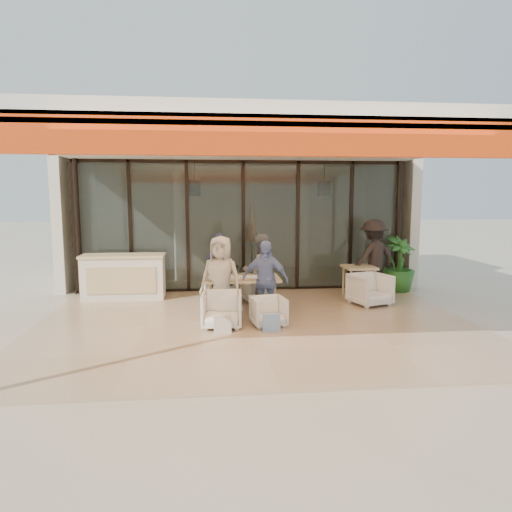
{
  "coord_description": "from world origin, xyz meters",
  "views": [
    {
      "loc": [
        -0.82,
        -8.12,
        2.35
      ],
      "look_at": [
        0.1,
        0.9,
        1.15
      ],
      "focal_mm": 32.0,
      "sensor_mm": 36.0,
      "label": 1
    }
  ],
  "objects_px": {
    "chair_near_left": "(222,308)",
    "chair_near_right": "(268,310)",
    "chair_far_left": "(219,287)",
    "dining_table": "(241,280)",
    "potted_palm": "(399,264)",
    "side_chair": "(370,288)",
    "diner_grey": "(260,271)",
    "diner_navy": "(220,271)",
    "side_table": "(359,271)",
    "diner_cream": "(221,278)",
    "chair_far_right": "(257,288)",
    "host_counter": "(124,277)",
    "standing_woman": "(373,257)",
    "diner_periwinkle": "(265,280)"
  },
  "relations": [
    {
      "from": "chair_near_left",
      "to": "chair_near_right",
      "type": "bearing_deg",
      "value": 3.91
    },
    {
      "from": "chair_far_left",
      "to": "chair_near_right",
      "type": "relative_size",
      "value": 1.18
    },
    {
      "from": "dining_table",
      "to": "potted_palm",
      "type": "xyz_separation_m",
      "value": [
        3.98,
        1.69,
        -0.0
      ]
    },
    {
      "from": "side_chair",
      "to": "diner_grey",
      "type": "bearing_deg",
      "value": 160.0
    },
    {
      "from": "chair_near_left",
      "to": "diner_grey",
      "type": "relative_size",
      "value": 0.46
    },
    {
      "from": "chair_far_left",
      "to": "diner_navy",
      "type": "xyz_separation_m",
      "value": [
        0.0,
        -0.5,
        0.44
      ]
    },
    {
      "from": "side_table",
      "to": "potted_palm",
      "type": "height_order",
      "value": "potted_palm"
    },
    {
      "from": "chair_near_left",
      "to": "diner_navy",
      "type": "relative_size",
      "value": 0.45
    },
    {
      "from": "diner_cream",
      "to": "side_table",
      "type": "height_order",
      "value": "diner_cream"
    },
    {
      "from": "chair_near_right",
      "to": "diner_navy",
      "type": "xyz_separation_m",
      "value": [
        -0.84,
        1.4,
        0.5
      ]
    },
    {
      "from": "chair_far_left",
      "to": "diner_navy",
      "type": "relative_size",
      "value": 0.44
    },
    {
      "from": "diner_navy",
      "to": "diner_grey",
      "type": "distance_m",
      "value": 0.84
    },
    {
      "from": "side_table",
      "to": "diner_navy",
      "type": "bearing_deg",
      "value": -167.8
    },
    {
      "from": "chair_near_right",
      "to": "diner_grey",
      "type": "xyz_separation_m",
      "value": [
        0.0,
        1.4,
        0.48
      ]
    },
    {
      "from": "chair_far_right",
      "to": "side_table",
      "type": "bearing_deg",
      "value": 166.83
    },
    {
      "from": "diner_cream",
      "to": "side_table",
      "type": "relative_size",
      "value": 2.16
    },
    {
      "from": "chair_far_right",
      "to": "diner_navy",
      "type": "bearing_deg",
      "value": 12.89
    },
    {
      "from": "host_counter",
      "to": "diner_navy",
      "type": "bearing_deg",
      "value": -26.06
    },
    {
      "from": "diner_cream",
      "to": "side_chair",
      "type": "distance_m",
      "value": 3.35
    },
    {
      "from": "dining_table",
      "to": "host_counter",
      "type": "bearing_deg",
      "value": 149.74
    },
    {
      "from": "chair_near_left",
      "to": "diner_navy",
      "type": "height_order",
      "value": "diner_navy"
    },
    {
      "from": "diner_grey",
      "to": "diner_navy",
      "type": "bearing_deg",
      "value": -16.68
    },
    {
      "from": "host_counter",
      "to": "side_table",
      "type": "height_order",
      "value": "host_counter"
    },
    {
      "from": "chair_near_left",
      "to": "potted_palm",
      "type": "bearing_deg",
      "value": 34.94
    },
    {
      "from": "potted_palm",
      "to": "chair_far_left",
      "type": "bearing_deg",
      "value": -170.38
    },
    {
      "from": "chair_far_left",
      "to": "host_counter",
      "type": "bearing_deg",
      "value": -15.34
    },
    {
      "from": "chair_near_left",
      "to": "potted_palm",
      "type": "height_order",
      "value": "potted_palm"
    },
    {
      "from": "diner_grey",
      "to": "dining_table",
      "type": "bearing_deg",
      "value": 29.29
    },
    {
      "from": "diner_navy",
      "to": "diner_cream",
      "type": "height_order",
      "value": "diner_cream"
    },
    {
      "from": "host_counter",
      "to": "chair_near_right",
      "type": "xyz_separation_m",
      "value": [
        2.99,
        -2.45,
        -0.23
      ]
    },
    {
      "from": "side_table",
      "to": "chair_near_right",
      "type": "bearing_deg",
      "value": -138.59
    },
    {
      "from": "chair_far_right",
      "to": "chair_near_right",
      "type": "height_order",
      "value": "chair_far_right"
    },
    {
      "from": "chair_far_right",
      "to": "side_chair",
      "type": "height_order",
      "value": "side_chair"
    },
    {
      "from": "potted_palm",
      "to": "host_counter",
      "type": "bearing_deg",
      "value": -178.3
    },
    {
      "from": "dining_table",
      "to": "side_chair",
      "type": "height_order",
      "value": "dining_table"
    },
    {
      "from": "diner_grey",
      "to": "standing_woman",
      "type": "relative_size",
      "value": 0.87
    },
    {
      "from": "side_table",
      "to": "standing_woman",
      "type": "distance_m",
      "value": 0.61
    },
    {
      "from": "diner_cream",
      "to": "potted_palm",
      "type": "relative_size",
      "value": 1.18
    },
    {
      "from": "diner_grey",
      "to": "chair_near_left",
      "type": "bearing_deg",
      "value": 42.35
    },
    {
      "from": "chair_near_left",
      "to": "diner_cream",
      "type": "height_order",
      "value": "diner_cream"
    },
    {
      "from": "diner_cream",
      "to": "standing_woman",
      "type": "bearing_deg",
      "value": 48.17
    },
    {
      "from": "chair_near_right",
      "to": "chair_far_left",
      "type": "bearing_deg",
      "value": 104.56
    },
    {
      "from": "side_table",
      "to": "host_counter",
      "type": "bearing_deg",
      "value": 176.21
    },
    {
      "from": "chair_near_right",
      "to": "standing_woman",
      "type": "height_order",
      "value": "standing_woman"
    },
    {
      "from": "dining_table",
      "to": "diner_cream",
      "type": "relative_size",
      "value": 0.93
    },
    {
      "from": "chair_far_left",
      "to": "diner_grey",
      "type": "height_order",
      "value": "diner_grey"
    },
    {
      "from": "chair_near_right",
      "to": "potted_palm",
      "type": "xyz_separation_m",
      "value": [
        3.56,
        2.65,
        0.39
      ]
    },
    {
      "from": "side_chair",
      "to": "standing_woman",
      "type": "relative_size",
      "value": 0.43
    },
    {
      "from": "chair_far_right",
      "to": "diner_periwinkle",
      "type": "bearing_deg",
      "value": 72.12
    },
    {
      "from": "diner_grey",
      "to": "chair_far_left",
      "type": "bearing_deg",
      "value": -47.44
    }
  ]
}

